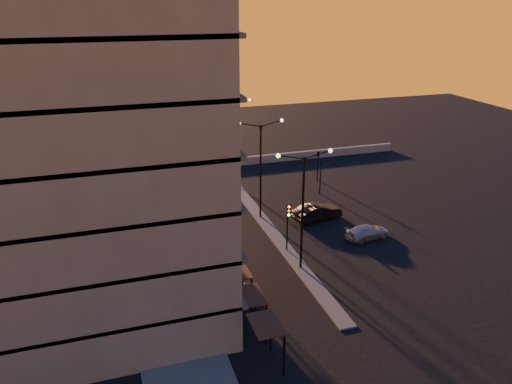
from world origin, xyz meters
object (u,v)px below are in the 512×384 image
object	(u,v)px
streetlamp_mid	(261,162)
car_hatchback	(226,289)
traffic_light_main	(288,220)
car_sedan	(317,212)
car_wagon	(368,232)

from	to	relation	value
streetlamp_mid	car_hatchback	distance (m)	14.54
streetlamp_mid	traffic_light_main	distance (m)	7.62
car_sedan	car_wagon	xyz separation A→B (m)	(2.59, -4.94, -0.19)
car_sedan	streetlamp_mid	bearing A→B (deg)	57.79
car_hatchback	car_sedan	xyz separation A→B (m)	(11.50, 10.04, 0.15)
streetlamp_mid	car_sedan	distance (m)	7.21
streetlamp_mid	car_sedan	xyz separation A→B (m)	(5.00, -1.98, -4.81)
streetlamp_mid	car_wagon	xyz separation A→B (m)	(7.59, -6.92, -5.00)
car_hatchback	traffic_light_main	bearing A→B (deg)	-39.61
streetlamp_mid	car_wagon	distance (m)	11.42
traffic_light_main	car_hatchback	xyz separation A→B (m)	(-6.50, -4.90, -2.25)
streetlamp_mid	car_wagon	bearing A→B (deg)	-42.37
car_hatchback	car_wagon	xyz separation A→B (m)	(14.09, 5.10, -0.04)
traffic_light_main	car_hatchback	world-z (taller)	traffic_light_main
car_wagon	traffic_light_main	bearing A→B (deg)	83.78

